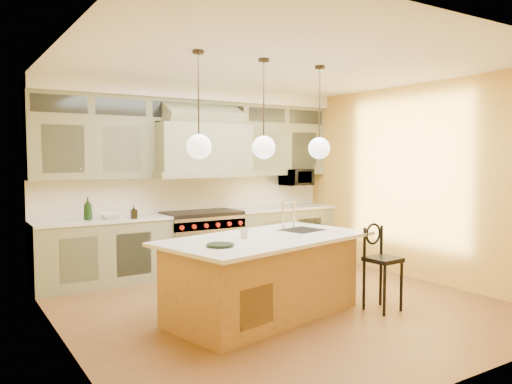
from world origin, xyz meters
TOP-DOWN VIEW (x-y plane):
  - floor at (0.00, 0.00)m, footprint 5.00×5.00m
  - ceiling at (0.00, 0.00)m, footprint 5.00×5.00m
  - wall_back at (0.00, 2.50)m, footprint 5.00×0.00m
  - wall_front at (0.00, -2.50)m, footprint 5.00×0.00m
  - wall_left at (-2.50, 0.00)m, footprint 0.00×5.00m
  - wall_right at (2.50, 0.00)m, footprint 0.00×5.00m
  - back_cabinetry at (0.00, 2.23)m, footprint 5.00×0.77m
  - range at (0.00, 2.14)m, footprint 1.20×0.74m
  - kitchen_island at (-0.39, -0.25)m, footprint 2.64×1.78m
  - counter_stool at (0.90, -0.81)m, footprint 0.38×0.38m
  - microwave at (1.95, 2.25)m, footprint 0.54×0.37m
  - oil_bottle_a at (-1.75, 2.15)m, footprint 0.14×0.14m
  - oil_bottle_b at (-1.17, 1.92)m, footprint 0.10×0.10m
  - fruit_bowl at (-1.44, 2.15)m, footprint 0.36×0.36m
  - cup at (-0.66, -0.26)m, footprint 0.12×0.12m
  - pendant_left at (-1.20, -0.25)m, footprint 0.26×0.26m
  - pendant_center at (-0.40, -0.25)m, footprint 0.26×0.26m
  - pendant_right at (0.40, -0.25)m, footprint 0.26×0.26m

SIDE VIEW (x-z plane):
  - floor at x=0.00m, z-range 0.00..0.00m
  - kitchen_island at x=-0.39m, z-range -0.20..1.15m
  - range at x=0.00m, z-range 0.01..0.97m
  - counter_stool at x=0.90m, z-range 0.06..1.09m
  - cup at x=-0.66m, z-range 0.92..1.02m
  - fruit_bowl at x=-1.44m, z-range 0.94..1.02m
  - oil_bottle_b at x=-1.17m, z-range 0.94..1.13m
  - oil_bottle_a at x=-1.75m, z-range 0.94..1.26m
  - back_cabinetry at x=0.00m, z-range -0.02..2.88m
  - microwave at x=1.95m, z-range 1.30..1.60m
  - wall_back at x=0.00m, z-range -1.05..3.95m
  - wall_front at x=0.00m, z-range -1.05..3.95m
  - wall_left at x=-2.50m, z-range -1.05..3.95m
  - wall_right at x=2.50m, z-range -1.05..3.95m
  - pendant_left at x=-1.20m, z-range 1.39..2.50m
  - pendant_center at x=-0.40m, z-range 1.39..2.50m
  - pendant_right at x=0.40m, z-range 1.39..2.50m
  - ceiling at x=0.00m, z-range 2.90..2.90m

